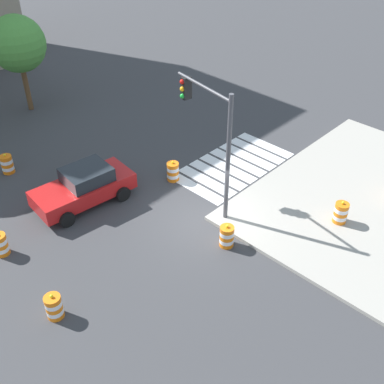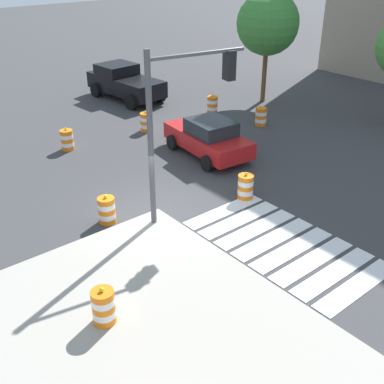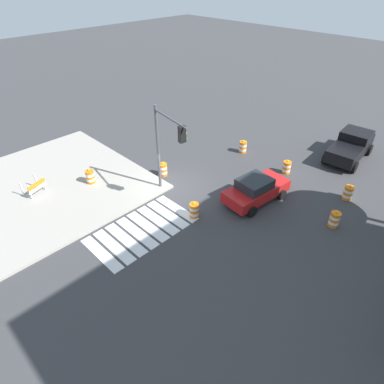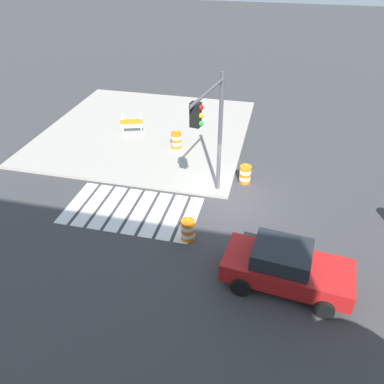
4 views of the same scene
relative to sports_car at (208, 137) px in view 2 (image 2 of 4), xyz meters
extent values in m
plane|color=#38383A|center=(2.64, -4.59, -0.81)|extent=(120.00, 120.00, 0.00)
cube|color=silver|center=(4.02, -2.79, -0.80)|extent=(0.60, 3.20, 0.02)
cube|color=silver|center=(4.77, -2.79, -0.80)|extent=(0.60, 3.20, 0.02)
cube|color=silver|center=(5.52, -2.79, -0.80)|extent=(0.60, 3.20, 0.02)
cube|color=silver|center=(6.27, -2.79, -0.80)|extent=(0.60, 3.20, 0.02)
cube|color=silver|center=(7.02, -2.79, -0.80)|extent=(0.60, 3.20, 0.02)
cube|color=silver|center=(7.77, -2.79, -0.80)|extent=(0.60, 3.20, 0.02)
cube|color=silver|center=(8.52, -2.79, -0.80)|extent=(0.60, 3.20, 0.02)
cube|color=silver|center=(9.27, -2.79, -0.80)|extent=(0.60, 3.20, 0.02)
cube|color=red|center=(-0.06, 0.01, -0.13)|extent=(4.48, 2.30, 0.70)
cube|color=#1E2328|center=(0.19, -0.02, 0.52)|extent=(2.06, 1.80, 0.60)
cylinder|color=black|center=(-1.50, -0.79, -0.48)|extent=(0.68, 0.31, 0.66)
cylinder|color=black|center=(-1.30, 1.10, -0.48)|extent=(0.68, 0.31, 0.66)
cylinder|color=black|center=(1.18, -1.09, -0.48)|extent=(0.68, 0.31, 0.66)
cylinder|color=black|center=(1.39, 0.80, -0.48)|extent=(0.68, 0.31, 0.66)
cube|color=black|center=(-8.01, 1.90, 0.06)|extent=(2.65, 2.20, 0.90)
cube|color=black|center=(-10.11, 1.73, 0.36)|extent=(2.06, 2.15, 1.50)
cube|color=black|center=(-11.20, 1.64, 0.06)|extent=(1.55, 2.01, 0.90)
cylinder|color=black|center=(-10.82, 0.64, -0.39)|extent=(0.86, 0.37, 0.84)
cylinder|color=black|center=(-10.99, 2.68, -0.39)|extent=(0.86, 0.37, 0.84)
cylinder|color=black|center=(-7.43, 0.92, -0.39)|extent=(0.86, 0.37, 0.84)
cylinder|color=black|center=(-7.60, 2.95, -0.39)|extent=(0.86, 0.37, 0.84)
cylinder|color=orange|center=(-4.20, 3.99, -0.72)|extent=(0.56, 0.56, 0.18)
cylinder|color=white|center=(-4.20, 3.99, -0.54)|extent=(0.56, 0.56, 0.18)
cylinder|color=orange|center=(-4.20, 3.99, -0.36)|extent=(0.56, 0.56, 0.18)
cylinder|color=white|center=(-4.20, 3.99, -0.18)|extent=(0.56, 0.56, 0.18)
cylinder|color=orange|center=(-4.20, 3.99, 0.00)|extent=(0.56, 0.56, 0.18)
sphere|color=yellow|center=(-4.20, 3.99, 0.15)|extent=(0.12, 0.12, 0.12)
cylinder|color=orange|center=(-4.46, -4.40, -0.72)|extent=(0.56, 0.56, 0.18)
cylinder|color=white|center=(-4.46, -4.40, -0.54)|extent=(0.56, 0.56, 0.18)
cylinder|color=orange|center=(-4.46, -4.40, -0.36)|extent=(0.56, 0.56, 0.18)
cylinder|color=white|center=(-4.46, -4.40, -0.18)|extent=(0.56, 0.56, 0.18)
cylinder|color=orange|center=(-4.46, -4.40, 0.00)|extent=(0.56, 0.56, 0.18)
sphere|color=yellow|center=(-4.46, -4.40, 0.15)|extent=(0.12, 0.12, 0.12)
cylinder|color=orange|center=(-4.18, -0.36, -0.72)|extent=(0.56, 0.56, 0.18)
cylinder|color=white|center=(-4.18, -0.36, -0.54)|extent=(0.56, 0.56, 0.18)
cylinder|color=orange|center=(-4.18, -0.36, -0.36)|extent=(0.56, 0.56, 0.18)
cylinder|color=white|center=(-4.18, -0.36, -0.18)|extent=(0.56, 0.56, 0.18)
cylinder|color=orange|center=(-4.18, -0.36, 0.00)|extent=(0.56, 0.56, 0.18)
sphere|color=yellow|center=(-4.18, -0.36, 0.15)|extent=(0.12, 0.12, 0.12)
cylinder|color=orange|center=(2.09, -6.25, -0.72)|extent=(0.56, 0.56, 0.18)
cylinder|color=white|center=(2.09, -6.25, -0.54)|extent=(0.56, 0.56, 0.18)
cylinder|color=orange|center=(2.09, -6.25, -0.36)|extent=(0.56, 0.56, 0.18)
cylinder|color=white|center=(2.09, -6.25, -0.18)|extent=(0.56, 0.56, 0.18)
cylinder|color=orange|center=(2.09, -6.25, 0.00)|extent=(0.56, 0.56, 0.18)
sphere|color=yellow|center=(2.09, -6.25, 0.15)|extent=(0.12, 0.12, 0.12)
cylinder|color=orange|center=(3.79, -1.55, -0.72)|extent=(0.56, 0.56, 0.18)
cylinder|color=white|center=(3.79, -1.55, -0.54)|extent=(0.56, 0.56, 0.18)
cylinder|color=orange|center=(3.79, -1.55, -0.36)|extent=(0.56, 0.56, 0.18)
cylinder|color=white|center=(3.79, -1.55, -0.18)|extent=(0.56, 0.56, 0.18)
cylinder|color=orange|center=(3.79, -1.55, 0.00)|extent=(0.56, 0.56, 0.18)
sphere|color=yellow|center=(3.79, -1.55, 0.15)|extent=(0.12, 0.12, 0.12)
cylinder|color=orange|center=(-1.18, 4.56, -0.72)|extent=(0.56, 0.56, 0.18)
cylinder|color=white|center=(-1.18, 4.56, -0.54)|extent=(0.56, 0.56, 0.18)
cylinder|color=orange|center=(-1.18, 4.56, -0.36)|extent=(0.56, 0.56, 0.18)
cylinder|color=white|center=(-1.18, 4.56, -0.18)|extent=(0.56, 0.56, 0.18)
cylinder|color=orange|center=(-1.18, 4.56, 0.00)|extent=(0.56, 0.56, 0.18)
sphere|color=yellow|center=(-1.18, 4.56, 0.15)|extent=(0.12, 0.12, 0.12)
cylinder|color=orange|center=(6.24, -8.77, -0.57)|extent=(0.56, 0.56, 0.18)
cylinder|color=white|center=(6.24, -8.77, -0.39)|extent=(0.56, 0.56, 0.18)
cylinder|color=orange|center=(6.24, -8.77, -0.21)|extent=(0.56, 0.56, 0.18)
cylinder|color=white|center=(6.24, -8.77, -0.03)|extent=(0.56, 0.56, 0.18)
cylinder|color=orange|center=(6.24, -8.77, 0.15)|extent=(0.56, 0.56, 0.18)
sphere|color=yellow|center=(6.24, -8.77, 0.30)|extent=(0.12, 0.12, 0.12)
cylinder|color=#4C4C51|center=(3.24, -5.19, 2.09)|extent=(0.18, 0.18, 5.50)
cylinder|color=#4C4C51|center=(3.53, -3.62, 4.54)|extent=(0.69, 3.17, 0.12)
cube|color=black|center=(3.73, -2.51, 4.09)|extent=(0.40, 0.34, 0.90)
sphere|color=red|center=(3.54, -2.48, 4.39)|extent=(0.20, 0.20, 0.20)
sphere|color=#F2A514|center=(3.54, -2.48, 4.09)|extent=(0.20, 0.20, 0.20)
sphere|color=green|center=(3.54, -2.48, 3.79)|extent=(0.20, 0.20, 0.20)
cylinder|color=brown|center=(-3.91, 7.64, 0.75)|extent=(0.26, 0.26, 3.13)
sphere|color=#387F33|center=(-3.91, 7.64, 3.51)|extent=(3.39, 3.39, 3.39)
camera|label=1|loc=(-8.83, -14.81, 11.91)|focal=44.69mm
camera|label=2|loc=(14.24, -12.67, 7.42)|focal=44.50mm
camera|label=3|loc=(14.36, 8.82, 11.43)|focal=30.65mm
camera|label=4|loc=(0.94, 9.79, 9.41)|focal=35.93mm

